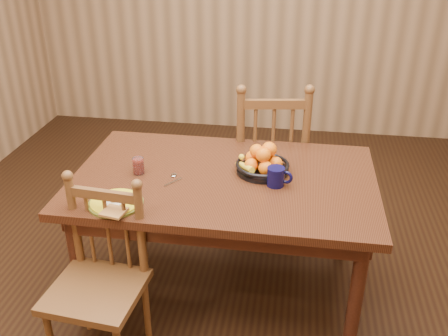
# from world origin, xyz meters

# --- Properties ---
(room) EXTENTS (4.52, 5.02, 2.72)m
(room) POSITION_xyz_m (0.00, 0.00, 1.35)
(room) COLOR black
(room) RESTS_ON ground
(dining_table) EXTENTS (1.60, 1.00, 0.75)m
(dining_table) POSITION_xyz_m (0.00, 0.00, 0.67)
(dining_table) COLOR black
(dining_table) RESTS_ON ground
(chair_far) EXTENTS (0.55, 0.54, 1.08)m
(chair_far) POSITION_xyz_m (0.20, 0.66, 0.52)
(chair_far) COLOR #553519
(chair_far) RESTS_ON ground
(chair_near) EXTENTS (0.45, 0.44, 0.92)m
(chair_near) POSITION_xyz_m (-0.51, -0.58, 0.45)
(chair_near) COLOR #553519
(chair_near) RESTS_ON ground
(breakfast_plate) EXTENTS (0.26, 0.30, 0.04)m
(breakfast_plate) POSITION_xyz_m (-0.47, -0.36, 0.76)
(breakfast_plate) COLOR #59601E
(breakfast_plate) RESTS_ON dining_table
(fork) EXTENTS (0.07, 0.18, 0.00)m
(fork) POSITION_xyz_m (-0.43, -0.33, 0.75)
(fork) COLOR silver
(fork) RESTS_ON dining_table
(spoon) EXTENTS (0.08, 0.15, 0.01)m
(spoon) POSITION_xyz_m (-0.26, -0.06, 0.75)
(spoon) COLOR silver
(spoon) RESTS_ON dining_table
(coffee_mug) EXTENTS (0.13, 0.09, 0.10)m
(coffee_mug) POSITION_xyz_m (0.28, -0.05, 0.80)
(coffee_mug) COLOR black
(coffee_mug) RESTS_ON dining_table
(juice_glass) EXTENTS (0.06, 0.06, 0.09)m
(juice_glass) POSITION_xyz_m (-0.46, -0.04, 0.79)
(juice_glass) COLOR silver
(juice_glass) RESTS_ON dining_table
(fruit_bowl) EXTENTS (0.29, 0.29, 0.17)m
(fruit_bowl) POSITION_xyz_m (0.19, 0.08, 0.81)
(fruit_bowl) COLOR black
(fruit_bowl) RESTS_ON dining_table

